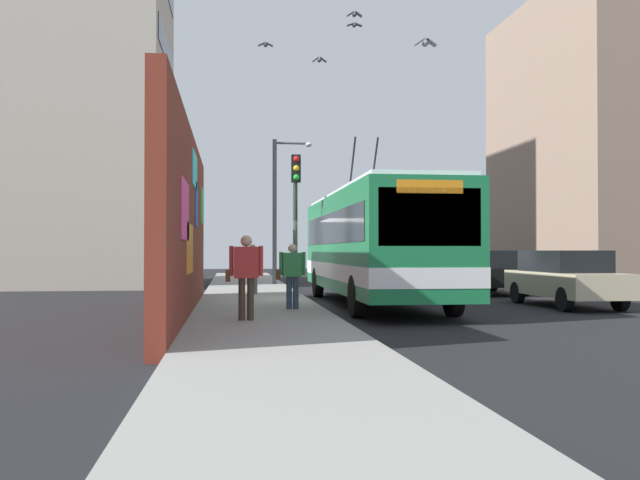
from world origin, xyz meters
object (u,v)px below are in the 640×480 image
Objects in this scene: parked_car_black at (486,271)px; city_bus at (374,242)px; parked_car_navy at (442,267)px; street_lamp at (279,200)px; pedestrian_near_wall at (246,270)px; pedestrian_at_curb at (292,271)px; traffic_light at (296,201)px; parked_car_silver at (411,265)px; parked_car_champagne at (565,277)px; pedestrian_midblock at (252,265)px.

city_bus is at bearing 133.00° from parked_car_black.
parked_car_navy is 0.79× the size of street_lamp.
pedestrian_near_wall is (-5.47, 3.81, -0.65)m from city_bus.
city_bus reaches higher than parked_car_navy.
pedestrian_near_wall is at bearing 156.02° from pedestrian_at_curb.
parked_car_black is 8.44m from traffic_light.
street_lamp is at bearing 11.54° from city_bus.
pedestrian_at_curb reaches higher than parked_car_silver.
parked_car_silver is at bearing -23.19° from pedestrian_near_wall.
pedestrian_at_curb is (-13.01, 7.82, 0.24)m from parked_car_navy.
city_bus is 2.55× the size of parked_car_champagne.
parked_car_silver is (16.82, -0.00, 0.00)m from parked_car_champagne.
parked_car_black is 1.03× the size of traffic_light.
pedestrian_midblock is (8.67, -0.40, -0.08)m from pedestrian_near_wall.
parked_car_silver is at bearing 0.00° from parked_car_navy.
parked_car_black is 10.95m from pedestrian_at_curb.
city_bus reaches higher than parked_car_champagne.
street_lamp reaches higher than pedestrian_midblock.
pedestrian_midblock reaches higher than pedestrian_at_curb.
pedestrian_near_wall is at bearing 173.57° from street_lamp.
street_lamp is at bearing -0.63° from traffic_light.
pedestrian_midblock is 7.47m from street_lamp.
parked_car_black is 1.00× the size of parked_car_silver.
city_bus is 2.55× the size of parked_car_black.
pedestrian_near_wall reaches higher than parked_car_champagne.
parked_car_champagne is 8.12m from traffic_light.
traffic_light is at bearing 140.24° from parked_car_navy.
pedestrian_at_curb is (-18.36, 7.82, 0.24)m from parked_car_silver.
city_bus is 7.07× the size of pedestrian_midblock.
parked_car_champagne is 0.73× the size of street_lamp.
parked_car_navy is 3.00× the size of pedestrian_midblock.
pedestrian_midblock is at bearing 145.13° from parked_car_silver.
parked_car_black is at bearing 180.00° from parked_car_navy.
parked_car_champagne is 16.82m from parked_car_silver.
pedestrian_midblock is at bearing 46.71° from city_bus.
parked_car_black is 5.35m from parked_car_navy.
pedestrian_midblock is at bearing -2.65° from pedestrian_near_wall.
pedestrian_midblock is at bearing 129.09° from parked_car_navy.
parked_car_black is 9.39m from street_lamp.
parked_car_champagne is 7.98m from pedestrian_at_curb.
parked_car_navy is at bearing -50.91° from pedestrian_midblock.
parked_car_black is at bearing -125.69° from street_lamp.
parked_car_black is 0.92× the size of parked_car_navy.
parked_car_navy and parked_car_silver have the same top height.
city_bus is 16.43m from parked_car_silver.
pedestrian_at_curb is 13.16m from street_lamp.
street_lamp reaches higher than parked_car_black.
parked_car_silver is 2.77× the size of pedestrian_midblock.
pedestrian_near_wall is at bearing 138.88° from parked_car_black.
parked_car_silver is (15.55, -5.20, -0.99)m from city_bus.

